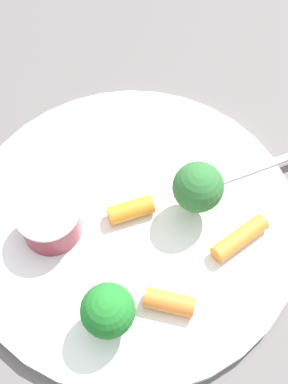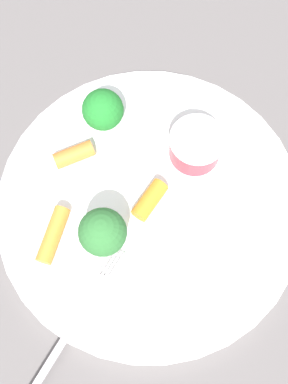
% 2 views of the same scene
% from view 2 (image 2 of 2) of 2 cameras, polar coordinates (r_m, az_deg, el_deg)
% --- Properties ---
extents(ground_plane, '(2.40, 2.40, 0.00)m').
position_cam_2_polar(ground_plane, '(0.48, 0.66, -1.73)').
color(ground_plane, '#5E5958').
extents(plate, '(0.30, 0.30, 0.01)m').
position_cam_2_polar(plate, '(0.47, 0.67, -1.51)').
color(plate, white).
rests_on(plate, ground_plane).
extents(sauce_cup, '(0.05, 0.05, 0.03)m').
position_cam_2_polar(sauce_cup, '(0.47, 6.22, 5.50)').
color(sauce_cup, maroon).
rests_on(sauce_cup, plate).
extents(broccoli_floret_0, '(0.04, 0.04, 0.06)m').
position_cam_2_polar(broccoli_floret_0, '(0.42, -4.97, -4.82)').
color(broccoli_floret_0, '#83C171').
rests_on(broccoli_floret_0, plate).
extents(broccoli_floret_1, '(0.04, 0.04, 0.05)m').
position_cam_2_polar(broccoli_floret_1, '(0.47, -4.94, 9.75)').
color(broccoli_floret_1, '#7EC16B').
rests_on(broccoli_floret_1, plate).
extents(carrot_stick_0, '(0.03, 0.04, 0.02)m').
position_cam_2_polar(carrot_stick_0, '(0.46, 0.69, -0.73)').
color(carrot_stick_0, orange).
rests_on(carrot_stick_0, plate).
extents(carrot_stick_1, '(0.04, 0.03, 0.02)m').
position_cam_2_polar(carrot_stick_1, '(0.48, -8.39, 4.45)').
color(carrot_stick_1, orange).
rests_on(carrot_stick_1, plate).
extents(carrot_stick_2, '(0.02, 0.06, 0.02)m').
position_cam_2_polar(carrot_stick_2, '(0.46, -10.82, -5.05)').
color(carrot_stick_2, orange).
rests_on(carrot_stick_2, plate).
extents(fork, '(0.08, 0.17, 0.00)m').
position_cam_2_polar(fork, '(0.45, -8.89, -16.11)').
color(fork, beige).
rests_on(fork, plate).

